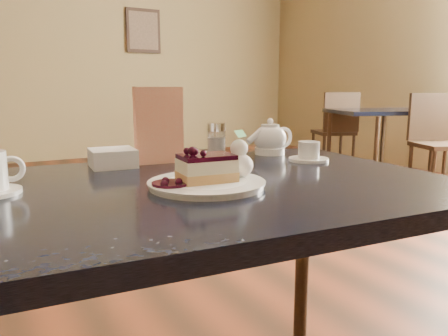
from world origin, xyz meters
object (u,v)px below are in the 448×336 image
main_table (199,215)px  bg_table_far_right (378,173)px  tea_set (277,142)px  cheesecake_slice (207,168)px  dessert_plate (207,184)px

main_table → bg_table_far_right: bearing=39.9°
tea_set → bg_table_far_right: (2.57, 1.83, -0.65)m
cheesecake_slice → dessert_plate: bearing=0.0°
dessert_plate → bg_table_far_right: dessert_plate is taller
cheesecake_slice → tea_set: (0.37, 0.27, 0.00)m
main_table → bg_table_far_right: main_table is taller
cheesecake_slice → tea_set: 0.46m
main_table → cheesecake_slice: cheesecake_slice is taller
cheesecake_slice → tea_set: tea_set is taller
tea_set → bg_table_far_right: 3.22m
main_table → tea_set: 0.45m
dessert_plate → tea_set: size_ratio=0.89×
main_table → bg_table_far_right: (2.94, 2.05, -0.54)m
main_table → dessert_plate: size_ratio=4.99×
main_table → cheesecake_slice: 0.12m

